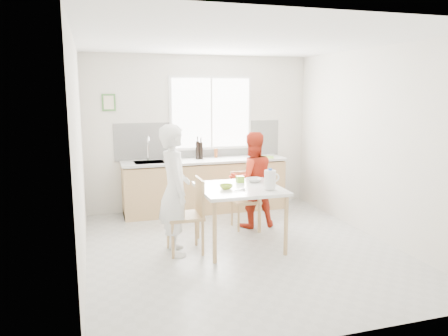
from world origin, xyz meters
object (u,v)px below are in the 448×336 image
(chair_far, at_px, (244,197))
(person_white, at_px, (175,190))
(bowl_green, at_px, (226,187))
(chair_left, at_px, (190,212))
(bowl_white, at_px, (254,180))
(wine_bottle_b, at_px, (201,150))
(person_red, at_px, (252,180))
(milk_jug, at_px, (270,179))
(dining_table, at_px, (239,193))
(wine_bottle_a, at_px, (197,150))

(chair_far, relative_size, person_white, 0.51)
(bowl_green, bearing_deg, chair_left, 173.22)
(bowl_green, relative_size, bowl_white, 0.80)
(bowl_white, distance_m, wine_bottle_b, 1.71)
(person_red, bearing_deg, wine_bottle_b, -63.89)
(person_red, bearing_deg, person_white, 30.82)
(milk_jug, bearing_deg, chair_far, 88.64)
(bowl_white, distance_m, milk_jug, 0.54)
(chair_far, bearing_deg, bowl_white, -95.06)
(person_white, relative_size, wine_bottle_b, 5.62)
(person_red, distance_m, wine_bottle_b, 1.27)
(dining_table, height_order, person_white, person_white)
(chair_far, relative_size, bowl_green, 4.89)
(chair_left, bearing_deg, bowl_white, 104.37)
(wine_bottle_a, bearing_deg, bowl_white, -75.97)
(bowl_white, bearing_deg, chair_far, 84.16)
(bowl_green, relative_size, milk_jug, 0.66)
(dining_table, relative_size, person_white, 0.65)
(person_white, relative_size, person_red, 1.14)
(chair_far, bearing_deg, wine_bottle_b, 111.26)
(bowl_green, xyz_separation_m, bowl_white, (0.50, 0.29, -0.00))
(bowl_green, xyz_separation_m, wine_bottle_b, (0.15, 1.95, 0.21))
(person_white, distance_m, bowl_white, 1.20)
(chair_left, relative_size, chair_far, 1.14)
(person_white, xyz_separation_m, wine_bottle_b, (0.83, 1.89, 0.23))
(person_white, bearing_deg, wine_bottle_b, -22.79)
(chair_left, height_order, chair_far, chair_left)
(person_white, height_order, bowl_white, person_white)
(dining_table, distance_m, person_white, 0.88)
(person_white, xyz_separation_m, wine_bottle_a, (0.76, 1.89, 0.24))
(bowl_green, bearing_deg, person_white, 174.98)
(dining_table, xyz_separation_m, person_red, (0.48, 0.79, -0.00))
(bowl_green, bearing_deg, dining_table, 13.25)
(bowl_white, xyz_separation_m, milk_jug, (0.02, -0.53, 0.12))
(chair_left, height_order, bowl_green, chair_left)
(person_red, height_order, wine_bottle_a, person_red)
(person_white, bearing_deg, chair_far, -56.37)
(bowl_white, distance_m, wine_bottle_a, 1.73)
(chair_far, distance_m, wine_bottle_a, 1.34)
(dining_table, height_order, chair_far, chair_far)
(bowl_white, bearing_deg, milk_jug, -88.19)
(chair_left, bearing_deg, wine_bottle_a, 164.20)
(wine_bottle_a, distance_m, wine_bottle_b, 0.06)
(chair_left, distance_m, chair_far, 1.31)
(dining_table, xyz_separation_m, bowl_white, (0.30, 0.25, 0.11))
(wine_bottle_a, bearing_deg, dining_table, -86.66)
(person_white, relative_size, bowl_green, 9.64)
(chair_far, bearing_deg, milk_jug, -91.36)
(chair_far, distance_m, milk_jug, 1.20)
(chair_left, relative_size, bowl_green, 5.58)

